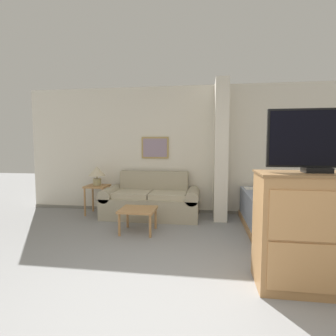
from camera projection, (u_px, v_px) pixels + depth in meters
The scene contains 11 objects.
ground_plane at pixel (157, 329), 2.00m from camera, with size 20.00×20.00×0.00m, color gray.
wall_back at pixel (188, 150), 5.42m from camera, with size 6.91×0.16×2.60m.
wall_partition_pillar at pixel (221, 151), 4.96m from camera, with size 0.24×0.64×2.60m.
couch at pixel (151, 201), 5.13m from camera, with size 1.86×0.84×0.87m.
coffee_table at pixel (138, 212), 4.20m from camera, with size 0.57×0.52×0.39m.
side_table at pixel (97, 190), 5.31m from camera, with size 0.43×0.43×0.59m.
table_lamp at pixel (97, 172), 5.27m from camera, with size 0.34×0.34×0.39m.
tv_dresser at pixel (314, 231), 2.53m from camera, with size 1.09×0.53×1.14m.
tv at pixel (318, 141), 2.45m from camera, with size 0.92×0.16×0.60m.
bed at pixel (300, 215), 4.15m from camera, with size 1.66×2.04×0.59m.
backpack at pixel (326, 186), 3.77m from camera, with size 0.32×0.23×0.44m.
Camera 1 is at (0.35, -1.86, 1.40)m, focal length 28.00 mm.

